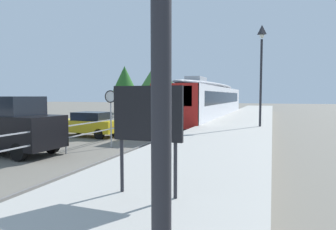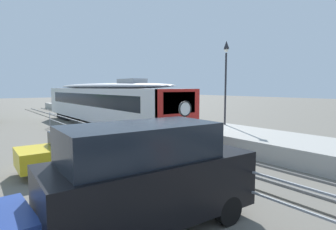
# 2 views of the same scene
# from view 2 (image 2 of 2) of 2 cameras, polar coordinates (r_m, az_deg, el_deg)

# --- Properties ---
(ground_plane) EXTENTS (160.00, 160.00, 0.00)m
(ground_plane) POSITION_cam_2_polar(r_m,az_deg,el_deg) (17.42, -16.18, -5.42)
(ground_plane) COLOR #6B665B
(track_rails) EXTENTS (3.20, 60.00, 0.14)m
(track_rails) POSITION_cam_2_polar(r_m,az_deg,el_deg) (18.66, -7.52, -4.39)
(track_rails) COLOR #6B665B
(track_rails) RESTS_ON ground
(commuter_train) EXTENTS (2.82, 20.04, 3.74)m
(commuter_train) POSITION_cam_2_polar(r_m,az_deg,el_deg) (22.76, -13.61, 2.68)
(commuter_train) COLOR silver
(commuter_train) RESTS_ON track_rails
(station_platform) EXTENTS (3.90, 60.00, 0.90)m
(station_platform) POSITION_cam_2_polar(r_m,az_deg,el_deg) (20.37, 0.46, -2.31)
(station_platform) COLOR #A8A59E
(station_platform) RESTS_ON ground
(platform_lamp_mid_platform) EXTENTS (0.34, 0.34, 5.35)m
(platform_lamp_mid_platform) POSITION_cam_2_polar(r_m,az_deg,el_deg) (18.09, 12.00, 9.80)
(platform_lamp_mid_platform) COLOR #232328
(platform_lamp_mid_platform) RESTS_ON station_platform
(speed_limit_sign) EXTENTS (0.61, 0.10, 2.81)m
(speed_limit_sign) POSITION_cam_2_polar(r_m,az_deg,el_deg) (10.53, 3.58, -0.73)
(speed_limit_sign) COLOR #9EA0A5
(speed_limit_sign) RESTS_ON ground
(carpark_fence) EXTENTS (0.06, 36.06, 1.25)m
(carpark_fence) POSITION_cam_2_polar(r_m,az_deg,el_deg) (8.63, 6.32, -10.46)
(carpark_fence) COLOR #9EA0A5
(carpark_fence) RESTS_ON ground
(parked_van_black) EXTENTS (4.98, 2.16, 2.51)m
(parked_van_black) POSITION_cam_2_polar(r_m,az_deg,el_deg) (6.43, -3.89, -12.57)
(parked_van_black) COLOR black
(parked_van_black) RESTS_ON ground
(parked_hatchback_yellow) EXTENTS (4.03, 1.83, 1.53)m
(parked_hatchback_yellow) POSITION_cam_2_polar(r_m,az_deg,el_deg) (11.74, -19.09, -6.96)
(parked_hatchback_yellow) COLOR gold
(parked_hatchback_yellow) RESTS_ON ground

